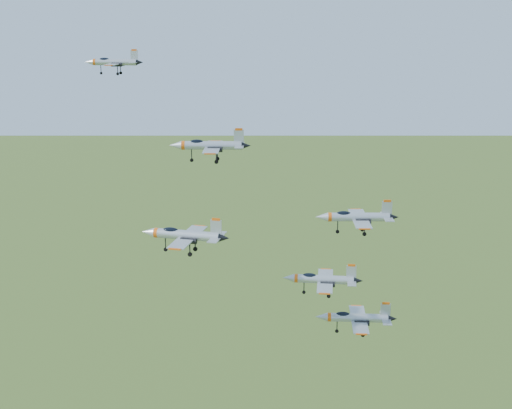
# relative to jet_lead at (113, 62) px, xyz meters

# --- Properties ---
(jet_lead) EXTENTS (10.94, 9.20, 2.94)m
(jet_lead) POSITION_rel_jet_lead_xyz_m (0.00, 0.00, 0.00)
(jet_lead) COLOR #A5ABB1
(jet_left_high) EXTENTS (13.81, 11.73, 3.75)m
(jet_left_high) POSITION_rel_jet_lead_xyz_m (20.97, -6.67, -13.09)
(jet_left_high) COLOR #A5ABB1
(jet_right_high) EXTENTS (13.74, 11.35, 3.67)m
(jet_right_high) POSITION_rel_jet_lead_xyz_m (24.07, -25.91, -22.91)
(jet_right_high) COLOR #A5ABB1
(jet_left_low) EXTENTS (13.80, 11.75, 3.76)m
(jet_left_low) POSITION_rel_jet_lead_xyz_m (46.26, -4.49, -24.27)
(jet_left_low) COLOR #A5ABB1
(jet_right_low) EXTENTS (12.17, 10.21, 3.26)m
(jet_right_low) POSITION_rel_jet_lead_xyz_m (43.67, -19.46, -30.12)
(jet_right_low) COLOR #A5ABB1
(jet_trail) EXTENTS (12.99, 10.98, 3.50)m
(jet_trail) POSITION_rel_jet_lead_xyz_m (48.15, -13.83, -38.30)
(jet_trail) COLOR #A5ABB1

